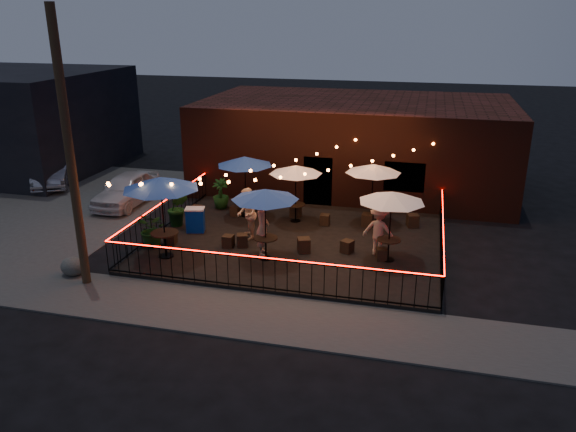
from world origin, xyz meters
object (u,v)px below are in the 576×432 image
cafe_table_3 (296,170)px  cafe_table_2 (265,195)px  utility_pole (70,154)px  cafe_table_1 (245,162)px  cafe_table_4 (392,198)px  cafe_table_0 (161,184)px  cooler (195,220)px  boulder (73,266)px  cafe_table_5 (373,169)px

cafe_table_3 → cafe_table_2: bearing=-91.8°
utility_pole → cafe_table_3: size_ratio=3.18×
cafe_table_1 → cafe_table_4: 6.54m
cafe_table_0 → cafe_table_1: 4.67m
cafe_table_4 → cafe_table_1: bearing=152.9°
cafe_table_0 → cafe_table_3: cafe_table_0 is taller
cafe_table_4 → cooler: (-7.07, 0.85, -1.67)m
utility_pole → cafe_table_4: bearing=22.6°
cafe_table_0 → cafe_table_3: (3.37, 4.32, -0.46)m
cafe_table_4 → boulder: size_ratio=3.06×
boulder → cafe_table_4: bearing=19.2°
utility_pole → cooler: size_ratio=8.82×
cafe_table_0 → cafe_table_2: 3.32m
cafe_table_0 → boulder: bearing=-142.1°
cafe_table_0 → cafe_table_4: cafe_table_0 is taller
cafe_table_1 → cafe_table_3: 2.07m
utility_pole → cafe_table_3: bearing=52.4°
cafe_table_5 → cafe_table_0: bearing=-141.8°
cafe_table_0 → cafe_table_4: bearing=11.8°
cafe_table_0 → cafe_table_2: bearing=11.0°
cafe_table_5 → cafe_table_3: bearing=-168.8°
cafe_table_2 → boulder: cafe_table_2 is taller
cafe_table_0 → cafe_table_1: (1.31, 4.47, -0.29)m
utility_pole → boulder: size_ratio=9.65×
cafe_table_2 → cafe_table_3: 3.69m
cafe_table_4 → cafe_table_5: 3.51m
cafe_table_1 → cafe_table_2: cafe_table_1 is taller
boulder → cafe_table_2: bearing=23.5°
utility_pole → cooler: (1.66, 4.49, -3.39)m
utility_pole → cafe_table_5: size_ratio=3.17×
boulder → cafe_table_3: bearing=47.2°
cafe_table_0 → cafe_table_5: 7.90m
cafe_table_2 → cafe_table_0: bearing=-169.0°
cooler → boulder: cooler is taller
boulder → cafe_table_0: bearing=37.9°
cafe_table_2 → cafe_table_5: (2.96, 4.25, -0.07)m
cafe_table_3 → cafe_table_4: (3.76, -2.82, 0.10)m
cafe_table_0 → cooler: 3.10m
cafe_table_0 → utility_pole: bearing=-126.8°
utility_pole → cafe_table_4: (8.73, 3.64, -1.72)m
cafe_table_1 → cafe_table_5: bearing=4.8°
cafe_table_3 → boulder: bearing=-132.8°
cafe_table_2 → cafe_table_4: (3.88, 0.87, -0.05)m
cafe_table_3 → cafe_table_4: 4.71m
cafe_table_0 → boulder: cafe_table_0 is taller
cafe_table_3 → cafe_table_5: size_ratio=1.00×
utility_pole → cafe_table_4: utility_pole is taller
cafe_table_4 → cafe_table_2: bearing=-167.4°
cafe_table_2 → cafe_table_3: cafe_table_2 is taller
cafe_table_2 → cooler: cafe_table_2 is taller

